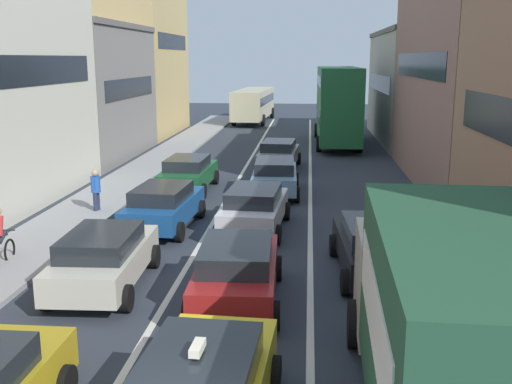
{
  "coord_description": "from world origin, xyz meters",
  "views": [
    {
      "loc": [
        1.58,
        -5.78,
        5.64
      ],
      "look_at": [
        0.0,
        12.0,
        1.6
      ],
      "focal_mm": 41.66,
      "sensor_mm": 36.0,
      "label": 1
    }
  ],
  "objects": [
    {
      "name": "pedestrian_mid_sidewalk",
      "position": [
        -6.16,
        14.87,
        0.95
      ],
      "size": [
        0.34,
        0.54,
        1.66
      ],
      "rotation": [
        0.0,
        0.0,
        6.16
      ],
      "color": "#262D47",
      "rests_on": "ground"
    },
    {
      "name": "bus_mid_queue_primary",
      "position": [
        3.44,
        33.73,
        2.83
      ],
      "size": [
        2.87,
        10.52,
        5.06
      ],
      "rotation": [
        0.0,
        0.0,
        1.58
      ],
      "color": "#1E6033",
      "rests_on": "ground"
    },
    {
      "name": "lane_stripe_left",
      "position": [
        -1.7,
        20.0,
        0.01
      ],
      "size": [
        0.16,
        60.0,
        0.01
      ],
      "primitive_type": "cube",
      "color": "silver",
      "rests_on": "ground"
    },
    {
      "name": "sidewalk_left",
      "position": [
        -6.7,
        20.0,
        0.07
      ],
      "size": [
        2.6,
        64.0,
        0.14
      ],
      "primitive_type": "cube",
      "color": "#999999",
      "rests_on": "ground"
    },
    {
      "name": "building_row_left",
      "position": [
        -12.0,
        21.57,
        5.61
      ],
      "size": [
        7.2,
        43.9,
        13.05
      ],
      "rotation": [
        0.0,
        0.0,
        1.57
      ],
      "color": "#9E7556",
      "rests_on": "ground"
    },
    {
      "name": "sedan_left_lane_fourth",
      "position": [
        -3.57,
        19.05,
        0.8
      ],
      "size": [
        2.15,
        4.34,
        1.49
      ],
      "rotation": [
        0.0,
        0.0,
        1.55
      ],
      "color": "#19592D",
      "rests_on": "ground"
    },
    {
      "name": "wagon_left_lane_second",
      "position": [
        -3.43,
        7.86,
        0.8
      ],
      "size": [
        2.19,
        4.36,
        1.49
      ],
      "rotation": [
        0.0,
        0.0,
        1.61
      ],
      "color": "beige",
      "rests_on": "ground"
    },
    {
      "name": "sedan_centre_lane_fifth",
      "position": [
        0.06,
        24.59,
        0.8
      ],
      "size": [
        2.27,
        4.4,
        1.49
      ],
      "rotation": [
        0.0,
        0.0,
        1.51
      ],
      "color": "gray",
      "rests_on": "ground"
    },
    {
      "name": "sedan_right_lane_behind_truck",
      "position": [
        3.38,
        9.37,
        0.8
      ],
      "size": [
        2.27,
        4.4,
        1.49
      ],
      "rotation": [
        0.0,
        0.0,
        1.63
      ],
      "color": "black",
      "rests_on": "ground"
    },
    {
      "name": "lane_stripe_right",
      "position": [
        1.7,
        20.0,
        0.01
      ],
      "size": [
        0.16,
        60.0,
        0.01
      ],
      "primitive_type": "cube",
      "color": "silver",
      "rests_on": "ground"
    },
    {
      "name": "removalist_box_truck",
      "position": [
        3.7,
        2.27,
        1.97
      ],
      "size": [
        2.88,
        7.77,
        3.58
      ],
      "rotation": [
        0.0,
        0.0,
        1.54
      ],
      "color": "#B7B29E",
      "rests_on": "ground"
    },
    {
      "name": "building_row_right",
      "position": [
        9.9,
        21.8,
        4.29
      ],
      "size": [
        7.2,
        43.9,
        9.98
      ],
      "rotation": [
        0.0,
        0.0,
        -1.57
      ],
      "color": "#B2ADA3",
      "rests_on": "ground"
    },
    {
      "name": "hatchback_centre_lane_third",
      "position": [
        -0.16,
        13.21,
        0.8
      ],
      "size": [
        2.27,
        4.4,
        1.49
      ],
      "rotation": [
        0.0,
        0.0,
        1.51
      ],
      "color": "silver",
      "rests_on": "ground"
    },
    {
      "name": "coupe_centre_lane_fourth",
      "position": [
        0.2,
        18.7,
        0.8
      ],
      "size": [
        2.18,
        4.36,
        1.49
      ],
      "rotation": [
        0.0,
        0.0,
        1.6
      ],
      "color": "#759EB7",
      "rests_on": "ground"
    },
    {
      "name": "sedan_left_lane_third",
      "position": [
        -3.24,
        13.23,
        0.8
      ],
      "size": [
        2.24,
        4.39,
        1.49
      ],
      "rotation": [
        0.0,
        0.0,
        1.52
      ],
      "color": "#194C8C",
      "rests_on": "ground"
    },
    {
      "name": "sedan_centre_lane_second",
      "position": [
        -0.02,
        7.24,
        0.8
      ],
      "size": [
        2.18,
        4.36,
        1.49
      ],
      "rotation": [
        0.0,
        0.0,
        1.61
      ],
      "color": "#A51E1E",
      "rests_on": "ground"
    },
    {
      "name": "bus_far_queue_secondary",
      "position": [
        -3.37,
        47.51,
        1.76
      ],
      "size": [
        3.19,
        10.61,
        2.9
      ],
      "rotation": [
        0.0,
        0.0,
        1.52
      ],
      "color": "#BFB793",
      "rests_on": "ground"
    }
  ]
}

